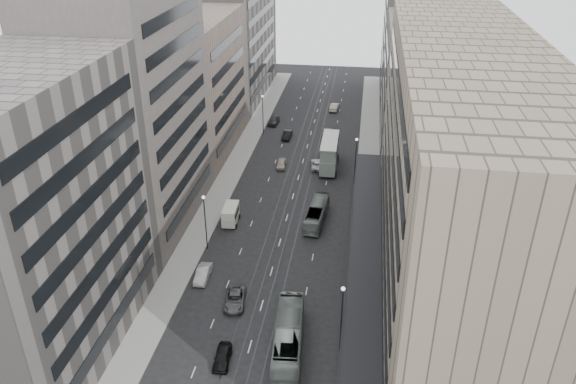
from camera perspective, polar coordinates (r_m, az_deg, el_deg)
The scene contains 28 objects.
ground at distance 67.71m, azimuth -2.85°, elevation -11.97°, with size 220.00×220.00×0.00m, color black.
sidewalk_right at distance 98.48m, azimuth 8.12°, elevation 1.46°, with size 4.00×125.00×0.15m, color gray.
sidewalk_left at distance 101.04m, azimuth -5.60°, elevation 2.33°, with size 4.00×125.00×0.15m, color gray.
department_store at distance 66.33m, azimuth 16.72°, elevation 1.26°, with size 19.20×60.00×30.00m.
building_right_mid at distance 108.19m, azimuth 13.78°, elevation 10.18°, with size 15.00×28.00×24.00m, color #4F4844.
building_right_far at distance 136.62m, azimuth 12.95°, elevation 14.72°, with size 15.00×32.00×28.00m, color slate.
building_left_a at distance 60.66m, azimuth -25.11°, elevation -2.86°, with size 15.00×28.00×30.00m, color slate.
building_left_b at distance 81.38m, azimuth -15.75°, elevation 7.90°, with size 15.00×26.00×34.00m, color #4F4844.
building_left_c at distance 106.72m, azimuth -9.91°, elevation 10.61°, with size 15.00×28.00×25.00m, color #73645A.
building_left_d at distance 137.08m, azimuth -5.80°, elevation 15.30°, with size 15.00×38.00×28.00m, color slate.
lamp_right_near at distance 59.70m, azimuth 5.50°, elevation -11.97°, with size 0.44×0.44×8.32m.
lamp_right_far at distance 94.05m, azimuth 6.90°, elevation 3.69°, with size 0.44×0.44×8.32m.
lamp_left_near at distance 76.36m, azimuth -8.44°, elevation -2.45°, with size 0.44×0.44×8.32m.
lamp_left_far at distance 114.45m, azimuth -2.58°, elevation 8.32°, with size 0.44×0.44×8.32m.
bus_near at distance 61.82m, azimuth 0.04°, elevation -14.45°, with size 2.87×12.26×3.41m, color gray.
bus_far at distance 83.96m, azimuth 2.93°, elevation -2.17°, with size 2.34×10.01×2.79m, color gray.
double_decker at distance 100.30m, azimuth 4.23°, elevation 3.99°, with size 3.15×10.03×5.47m.
panel_van at distance 83.83m, azimuth -5.85°, elevation -2.23°, with size 2.38×4.53×2.80m.
sedan_0 at distance 61.45m, azimuth -6.68°, elevation -16.29°, with size 1.65×4.11×1.40m, color black.
sedan_1 at distance 73.04m, azimuth -8.64°, elevation -8.20°, with size 1.54×4.40×1.45m, color #B5B4B1.
sedan_2 at distance 68.51m, azimuth -5.41°, elevation -10.76°, with size 2.34×5.07×1.41m, color #504F52.
sedan_4 at distance 101.19m, azimuth -0.67°, elevation 2.89°, with size 1.64×4.06×1.38m, color #A69B8A.
sedan_5 at distance 113.84m, azimuth -0.08°, elevation 5.83°, with size 1.54×4.42×1.46m, color black.
sedan_6 at distance 101.21m, azimuth 3.01°, elevation 2.85°, with size 2.25×4.87×1.35m, color silver.
sedan_7 at distance 115.39m, azimuth 3.99°, elevation 6.08°, with size 2.10×5.18×1.50m, color #59595C.
sedan_8 at distance 121.39m, azimuth -1.45°, elevation 7.29°, with size 1.95×4.85×1.65m, color #2B2B2E.
sedan_9 at distance 130.11m, azimuth 4.75°, elevation 8.62°, with size 1.68×4.83×1.59m, color #BDB59C.
pedestrian at distance 59.14m, azimuth 5.91°, elevation -17.78°, with size 0.74×0.48×2.02m, color black.
Camera 1 is at (10.64, -51.02, 43.22)m, focal length 35.00 mm.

